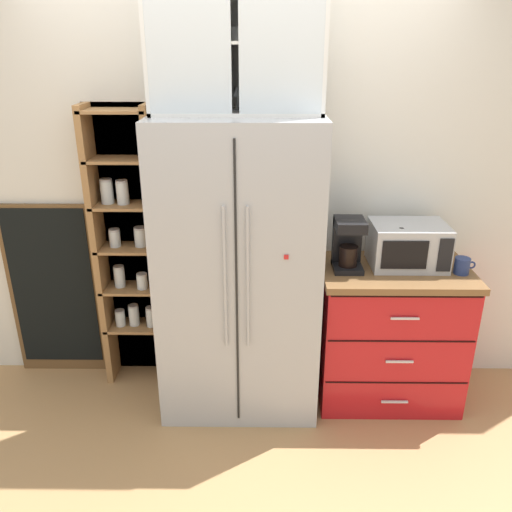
# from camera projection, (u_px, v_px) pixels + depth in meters

# --- Properties ---
(ground_plane) EXTENTS (10.59, 10.59, 0.00)m
(ground_plane) POSITION_uv_depth(u_px,v_px,m) (241.00, 398.00, 3.37)
(ground_plane) COLOR tan
(wall_back_cream) EXTENTS (4.90, 0.10, 2.55)m
(wall_back_cream) POSITION_uv_depth(u_px,v_px,m) (241.00, 192.00, 3.26)
(wall_back_cream) COLOR silver
(wall_back_cream) RESTS_ON ground
(refrigerator) EXTENTS (0.93, 0.65, 1.79)m
(refrigerator) POSITION_uv_depth(u_px,v_px,m) (239.00, 270.00, 3.06)
(refrigerator) COLOR #ADAFB5
(refrigerator) RESTS_ON ground
(pantry_shelf_column) EXTENTS (0.44, 0.24, 1.83)m
(pantry_shelf_column) POSITION_uv_depth(u_px,v_px,m) (130.00, 248.00, 3.30)
(pantry_shelf_column) COLOR brown
(pantry_shelf_column) RESTS_ON ground
(counter_cabinet) EXTENTS (0.89, 0.58, 0.90)m
(counter_cabinet) POSITION_uv_depth(u_px,v_px,m) (389.00, 333.00, 3.26)
(counter_cabinet) COLOR red
(counter_cabinet) RESTS_ON ground
(microwave) EXTENTS (0.44, 0.33, 0.26)m
(microwave) POSITION_uv_depth(u_px,v_px,m) (408.00, 245.00, 3.08)
(microwave) COLOR #ADAFB5
(microwave) RESTS_ON counter_cabinet
(coffee_maker) EXTENTS (0.17, 0.20, 0.31)m
(coffee_maker) POSITION_uv_depth(u_px,v_px,m) (348.00, 243.00, 3.04)
(coffee_maker) COLOR black
(coffee_maker) RESTS_ON counter_cabinet
(mug_navy) EXTENTS (0.12, 0.09, 0.10)m
(mug_navy) POSITION_uv_depth(u_px,v_px,m) (462.00, 266.00, 3.00)
(mug_navy) COLOR navy
(mug_navy) RESTS_ON counter_cabinet
(mug_cream) EXTENTS (0.12, 0.08, 0.09)m
(mug_cream) POSITION_uv_depth(u_px,v_px,m) (397.00, 262.00, 3.06)
(mug_cream) COLOR silver
(mug_cream) RESTS_ON counter_cabinet
(bottle_amber) EXTENTS (0.06, 0.06, 0.25)m
(bottle_amber) POSITION_uv_depth(u_px,v_px,m) (398.00, 252.00, 3.04)
(bottle_amber) COLOR brown
(bottle_amber) RESTS_ON counter_cabinet
(bottle_clear) EXTENTS (0.07, 0.07, 0.26)m
(bottle_clear) POSITION_uv_depth(u_px,v_px,m) (399.00, 252.00, 3.02)
(bottle_clear) COLOR silver
(bottle_clear) RESTS_ON counter_cabinet
(upper_cabinet) EXTENTS (0.89, 0.32, 0.70)m
(upper_cabinet) POSITION_uv_depth(u_px,v_px,m) (237.00, 43.00, 2.64)
(upper_cabinet) COLOR silver
(upper_cabinet) RESTS_ON refrigerator
(chalkboard_menu) EXTENTS (0.60, 0.04, 1.21)m
(chalkboard_menu) POSITION_uv_depth(u_px,v_px,m) (55.00, 291.00, 3.46)
(chalkboard_menu) COLOR brown
(chalkboard_menu) RESTS_ON ground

